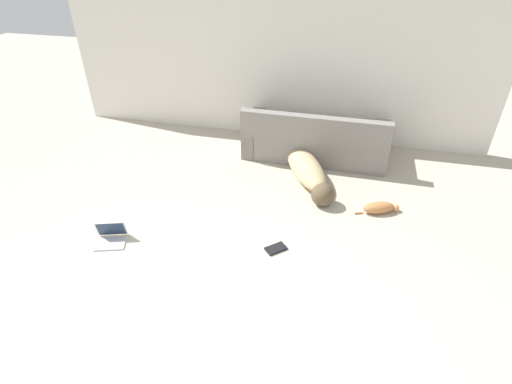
% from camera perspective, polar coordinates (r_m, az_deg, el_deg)
% --- Properties ---
extents(ground_plane, '(20.00, 20.00, 0.00)m').
position_cam_1_polar(ground_plane, '(3.46, -14.24, -25.09)').
color(ground_plane, '#BCB29E').
extents(wall_back, '(6.64, 0.06, 2.42)m').
position_cam_1_polar(wall_back, '(6.37, 2.65, 18.23)').
color(wall_back, silver).
rests_on(wall_back, ground_plane).
extents(couch, '(2.08, 0.82, 0.77)m').
position_cam_1_polar(couch, '(6.01, 8.38, 7.15)').
color(couch, gray).
rests_on(couch, ground_plane).
extents(dog, '(0.92, 1.62, 0.30)m').
position_cam_1_polar(dog, '(5.45, 7.42, 3.01)').
color(dog, tan).
rests_on(dog, ground_plane).
extents(cat, '(0.54, 0.29, 0.14)m').
position_cam_1_polar(cat, '(5.06, 17.25, -2.13)').
color(cat, '#BC7A47').
rests_on(cat, ground_plane).
extents(laptop_open, '(0.39, 0.36, 0.22)m').
position_cam_1_polar(laptop_open, '(4.70, -20.02, -5.79)').
color(laptop_open, '#B7B7BC').
rests_on(laptop_open, ground_plane).
extents(book_black, '(0.25, 0.25, 0.02)m').
position_cam_1_polar(book_black, '(4.35, 2.85, -8.07)').
color(book_black, black).
rests_on(book_black, ground_plane).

